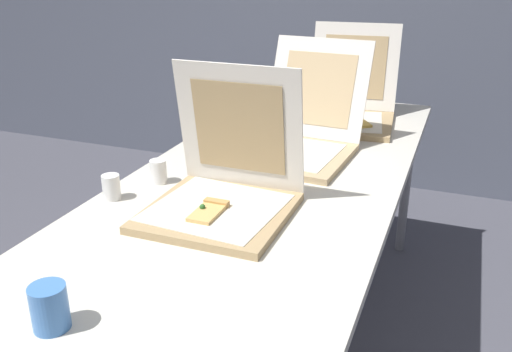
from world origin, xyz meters
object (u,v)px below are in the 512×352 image
object	(u,v)px
pizza_box_middle	(298,139)
pizza_box_back	(348,110)
pizza_box_front	(223,192)
cup_white_far	(243,126)
table	(268,188)
cup_printed_front	(50,307)
cup_white_near_left	(111,187)
cup_white_near_center	(158,171)

from	to	relation	value
pizza_box_middle	pizza_box_back	distance (m)	0.46
pizza_box_front	cup_white_far	bearing A→B (deg)	107.41
table	pizza_box_back	bearing A→B (deg)	80.97
pizza_box_middle	cup_white_far	bearing A→B (deg)	157.63
cup_white_far	cup_printed_front	distance (m)	1.26
pizza_box_back	cup_white_near_left	world-z (taller)	pizza_box_back
table	pizza_box_middle	size ratio (longest dim) A/B	4.06
pizza_box_back	cup_white_near_left	xyz separation A→B (m)	(-0.47, -1.03, -0.02)
cup_white_near_left	pizza_box_middle	bearing A→B (deg)	55.75
pizza_box_front	cup_white_near_center	size ratio (longest dim) A/B	5.30
table	cup_printed_front	world-z (taller)	cup_printed_front
pizza_box_front	cup_white_near_center	world-z (taller)	pizza_box_front
pizza_box_middle	pizza_box_back	bearing A→B (deg)	83.74
pizza_box_middle	cup_white_near_left	size ratio (longest dim) A/B	7.23
pizza_box_back	pizza_box_middle	bearing A→B (deg)	-105.64
table	cup_white_near_left	bearing A→B (deg)	-136.44
table	pizza_box_back	distance (m)	0.70
pizza_box_middle	cup_white_near_center	world-z (taller)	pizza_box_middle
pizza_box_middle	cup_white_near_left	distance (m)	0.70
pizza_box_front	cup_white_near_center	xyz separation A→B (m)	(-0.27, 0.12, -0.02)
pizza_box_back	cup_printed_front	size ratio (longest dim) A/B	5.57
table	pizza_box_front	distance (m)	0.32
cup_white_near_center	cup_printed_front	distance (m)	0.73
pizza_box_middle	cup_printed_front	distance (m)	1.14
table	pizza_box_back	xyz separation A→B (m)	(0.11, 0.69, 0.10)
cup_white_far	cup_white_near_center	bearing A→B (deg)	-96.35
pizza_box_middle	cup_white_far	xyz separation A→B (m)	(-0.27, 0.13, -0.02)
pizza_box_front	cup_white_far	distance (m)	0.70
pizza_box_middle	cup_white_near_center	bearing A→B (deg)	-124.45
table	pizza_box_back	world-z (taller)	pizza_box_back
pizza_box_front	cup_white_near_left	bearing A→B (deg)	-173.12
cup_white_near_left	cup_printed_front	bearing A→B (deg)	-66.09
cup_white_near_center	table	bearing A→B (deg)	32.05
cup_white_near_center	cup_printed_front	size ratio (longest dim) A/B	0.81
pizza_box_front	cup_white_near_left	xyz separation A→B (m)	(-0.34, -0.04, -0.02)
pizza_box_middle	pizza_box_back	world-z (taller)	pizza_box_back
pizza_box_front	cup_printed_front	world-z (taller)	pizza_box_front
cup_white_near_left	table	bearing A→B (deg)	43.56
cup_white_near_left	cup_white_near_center	size ratio (longest dim) A/B	1.00
pizza_box_middle	cup_white_near_left	world-z (taller)	pizza_box_middle
pizza_box_front	pizza_box_middle	bearing A→B (deg)	83.84
pizza_box_front	pizza_box_back	size ratio (longest dim) A/B	0.77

